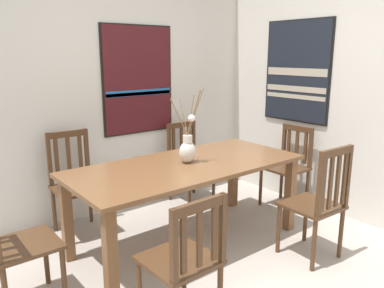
{
  "coord_description": "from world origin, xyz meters",
  "views": [
    {
      "loc": [
        -1.8,
        -1.83,
        1.68
      ],
      "look_at": [
        0.17,
        0.65,
        0.93
      ],
      "focal_mm": 35.73,
      "sensor_mm": 36.0,
      "label": 1
    }
  ],
  "objects": [
    {
      "name": "chair_4",
      "position": [
        0.81,
        1.52,
        0.47
      ],
      "size": [
        0.42,
        0.42,
        0.91
      ],
      "color": "#4C301C",
      "rests_on": "ground_plane"
    },
    {
      "name": "chair_1",
      "position": [
        1.56,
        0.69,
        0.47
      ],
      "size": [
        0.42,
        0.42,
        0.9
      ],
      "color": "#4C301C",
      "rests_on": "ground_plane"
    },
    {
      "name": "chair_3",
      "position": [
        0.82,
        -0.19,
        0.5
      ],
      "size": [
        0.44,
        0.44,
        0.98
      ],
      "color": "#4C301C",
      "rests_on": "ground_plane"
    },
    {
      "name": "painting_on_back_wall",
      "position": [
        0.33,
        1.79,
        1.4
      ],
      "size": [
        0.85,
        0.05,
        1.15
      ],
      "color": "black"
    },
    {
      "name": "wall_back",
      "position": [
        0.0,
        1.86,
        1.35
      ],
      "size": [
        6.4,
        0.12,
        2.7
      ],
      "primitive_type": "cube",
      "color": "silver",
      "rests_on": "ground_plane"
    },
    {
      "name": "chair_2",
      "position": [
        -0.54,
        1.54,
        0.49
      ],
      "size": [
        0.44,
        0.44,
        0.97
      ],
      "color": "#4C301C",
      "rests_on": "ground_plane"
    },
    {
      "name": "painting_on_side_wall",
      "position": [
        1.79,
        0.82,
        1.48
      ],
      "size": [
        0.05,
        0.85,
        1.11
      ],
      "color": "black"
    },
    {
      "name": "chair_5",
      "position": [
        -1.3,
        0.66,
        0.48
      ],
      "size": [
        0.42,
        0.42,
        0.94
      ],
      "color": "#4C301C",
      "rests_on": "ground_plane"
    },
    {
      "name": "chair_0",
      "position": [
        -0.55,
        -0.18,
        0.47
      ],
      "size": [
        0.43,
        0.43,
        0.89
      ],
      "color": "#4C301C",
      "rests_on": "ground_plane"
    },
    {
      "name": "dining_table",
      "position": [
        0.14,
        0.68,
        0.65
      ],
      "size": [
        2.05,
        0.94,
        0.75
      ],
      "color": "brown",
      "rests_on": "ground_plane"
    },
    {
      "name": "centerpiece_vase",
      "position": [
        0.16,
        0.7,
        0.88
      ],
      "size": [
        0.25,
        0.23,
        0.64
      ],
      "color": "silver",
      "rests_on": "dining_table"
    },
    {
      "name": "ground_plane",
      "position": [
        0.0,
        0.0,
        -0.01
      ],
      "size": [
        6.4,
        6.4,
        0.03
      ],
      "primitive_type": "cube",
      "color": "#B2A89E"
    },
    {
      "name": "wall_side",
      "position": [
        1.86,
        0.0,
        1.35
      ],
      "size": [
        0.12,
        6.4,
        2.7
      ],
      "primitive_type": "cube",
      "color": "silver",
      "rests_on": "ground_plane"
    }
  ]
}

